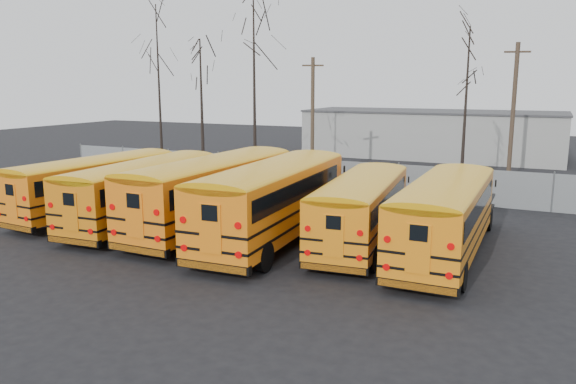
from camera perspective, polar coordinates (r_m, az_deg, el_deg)
The scene contains 15 objects.
ground at distance 23.35m, azimuth -5.99°, elevation -5.24°, with size 120.00×120.00×0.00m, color black.
fence at distance 33.72m, azimuth 4.52°, elevation 1.55°, with size 40.00×0.04×2.00m, color gray.
distant_building at distance 52.26m, azimuth 14.40°, elevation 5.69°, with size 22.00×8.00×4.00m, color #A0A09B.
bus_a at distance 29.41m, azimuth -18.74°, elevation 1.10°, with size 3.26×10.85×2.99m.
bus_b at distance 26.85m, azimuth -14.28°, elevation 0.54°, with size 3.15×11.07×3.06m.
bus_c at distance 25.23m, azimuth -7.38°, elevation 0.53°, with size 2.98×12.05×3.36m.
bus_d at distance 23.24m, azimuth -1.26°, elevation -0.25°, with size 3.30×12.16×3.37m.
bus_e at distance 22.92m, azimuth 7.59°, elevation -1.21°, with size 3.37×10.52×2.90m.
bus_f at distance 21.87m, azimuth 15.75°, elevation -1.84°, with size 2.56×11.01×3.08m.
utility_pole_left at distance 38.92m, azimuth 2.51°, elevation 7.62°, with size 1.41×0.62×8.24m.
utility_pole_right at distance 39.73m, azimuth 21.89°, elevation 7.55°, with size 1.60×0.48×9.09m.
tree_0 at distance 43.35m, azimuth -12.96°, elevation 10.12°, with size 0.26×0.26×12.13m, color black.
tree_1 at distance 39.74m, azimuth -8.75°, elevation 8.31°, with size 0.26×0.26×9.48m, color black.
tree_2 at distance 38.56m, azimuth -3.44°, elevation 10.71°, with size 0.26×0.26×12.67m, color black.
tree_3 at distance 34.55m, azimuth 17.56°, elevation 7.73°, with size 0.26×0.26×9.69m, color black.
Camera 1 is at (11.64, -19.17, 6.49)m, focal length 35.00 mm.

